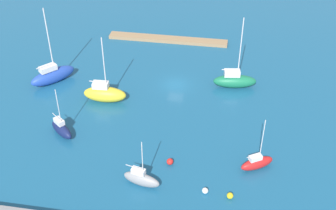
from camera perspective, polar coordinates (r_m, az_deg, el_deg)
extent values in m
plane|color=#19567F|center=(71.72, 1.02, 2.66)|extent=(160.00, 160.00, 0.00)
cube|color=#997A56|center=(84.98, -0.02, 8.61)|extent=(22.96, 2.25, 0.61)
ellipsoid|color=red|center=(57.12, 11.58, -7.51)|extent=(4.61, 3.52, 1.57)
cube|color=silver|center=(56.21, 11.39, -6.79)|extent=(1.83, 1.54, 0.65)
cylinder|color=silver|center=(54.68, 12.26, -4.50)|extent=(0.11, 0.11, 6.16)
cylinder|color=silver|center=(55.73, 11.13, -6.54)|extent=(1.68, 1.06, 0.09)
ellipsoid|color=gray|center=(53.94, -3.48, -9.72)|extent=(4.89, 2.30, 1.74)
cube|color=silver|center=(53.18, -3.91, -8.67)|extent=(1.83, 1.14, 0.75)
cylinder|color=silver|center=(51.44, -3.38, -7.09)|extent=(0.11, 0.11, 5.22)
cylinder|color=silver|center=(52.99, -4.45, -8.12)|extent=(2.24, 0.57, 0.09)
ellipsoid|color=#2347B2|center=(74.24, -14.85, 3.73)|extent=(6.76, 7.25, 2.46)
cube|color=silver|center=(73.19, -15.48, 4.67)|extent=(2.83, 2.96, 0.90)
cylinder|color=silver|center=(71.24, -15.37, 8.26)|extent=(0.19, 0.19, 10.54)
cylinder|color=silver|center=(72.75, -15.87, 4.94)|extent=(2.04, 2.29, 0.15)
ellipsoid|color=yellow|center=(67.95, -8.28, 1.40)|extent=(6.75, 2.65, 2.49)
cube|color=silver|center=(67.16, -8.84, 2.61)|extent=(2.45, 1.53, 0.87)
cylinder|color=silver|center=(64.93, -8.40, 5.39)|extent=(0.16, 0.16, 8.54)
cylinder|color=silver|center=(66.95, -9.23, 3.05)|extent=(2.58, 0.23, 0.13)
ellipsoid|color=#19724C|center=(71.47, 8.74, 3.10)|extent=(7.23, 3.26, 2.15)
cube|color=silver|center=(70.57, 8.41, 4.17)|extent=(2.68, 1.71, 0.97)
cylinder|color=silver|center=(68.44, 9.50, 7.38)|extent=(0.17, 0.17, 10.06)
cylinder|color=silver|center=(70.19, 8.12, 4.61)|extent=(2.61, 0.52, 0.13)
ellipsoid|color=#141E4C|center=(62.71, -13.76, -3.15)|extent=(4.56, 4.09, 1.77)
cube|color=silver|center=(62.23, -14.10, -2.10)|extent=(1.87, 1.75, 0.72)
cylinder|color=silver|center=(60.23, -14.17, -0.40)|extent=(0.11, 0.11, 5.98)
cylinder|color=silver|center=(62.31, -14.40, -1.50)|extent=(1.82, 1.49, 0.09)
sphere|color=red|center=(56.72, 0.26, -7.43)|extent=(0.87, 0.87, 0.87)
sphere|color=white|center=(53.45, 4.89, -11.13)|extent=(0.76, 0.76, 0.76)
sphere|color=yellow|center=(53.22, 8.13, -11.69)|extent=(0.78, 0.78, 0.78)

